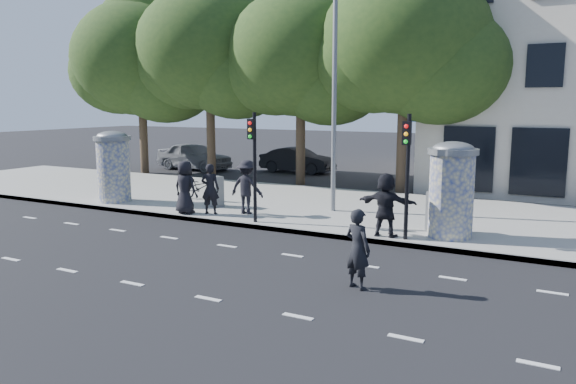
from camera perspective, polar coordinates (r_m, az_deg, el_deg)
The scene contains 24 objects.
ground at distance 14.24m, azimuth -9.41°, elevation -6.71°, with size 120.00×120.00×0.00m, color black.
sidewalk at distance 20.51m, azimuth 3.42°, elevation -1.52°, with size 40.00×8.00×0.15m, color gray.
curb at distance 17.08m, azimuth -2.14°, elevation -3.67°, with size 40.00×0.10×0.16m, color slate.
lane_dash_near at distance 12.64m, azimuth -15.55°, elevation -8.95°, with size 32.00×0.12×0.01m, color silver.
lane_dash_far at distance 15.33m, azimuth -6.21°, elevation -5.48°, with size 32.00×0.12×0.01m, color silver.
ad_column_left at distance 22.00m, azimuth -17.32°, elevation 2.65°, with size 1.36×1.36×2.65m.
ad_column_right at distance 16.02m, azimuth 16.28°, elevation 0.44°, with size 1.36×1.36×2.65m.
traffic_pole_near at distance 17.25m, azimuth -3.51°, elevation 3.70°, with size 0.22×0.31×3.40m.
traffic_pole_far at distance 15.30m, azimuth 12.01°, elevation 2.83°, with size 0.22×0.31×3.40m.
street_lamp at distance 19.07m, azimuth 4.68°, elevation 11.91°, with size 0.25×0.93×8.00m.
tree_far_left at distance 31.75m, azimuth -14.77°, elevation 13.03°, with size 7.20×7.20×9.26m.
tree_mid_left at distance 28.93m, azimuth -8.03°, elevation 14.26°, with size 7.20×7.20×9.57m.
tree_near_left at distance 26.46m, azimuth 1.31°, elevation 13.89°, with size 6.80×6.80×8.97m.
tree_center at distance 24.26m, azimuth 11.83°, elevation 14.73°, with size 7.00×7.00×9.30m.
ped_a at distance 19.04m, azimuth -10.41°, elevation 0.47°, with size 0.87×0.57×1.79m, color black.
ped_b at distance 18.88m, azimuth -7.90°, elevation 0.32°, with size 0.62×0.41×1.70m, color black.
ped_d at distance 18.76m, azimuth -4.22°, elevation 0.51°, with size 1.17×0.67×1.81m, color black.
ped_f at distance 15.76m, azimuth 9.91°, elevation -1.28°, with size 1.66×0.60×1.79m, color black.
man_road at distance 11.76m, azimuth 7.10°, elevation -5.75°, with size 0.62×0.41×1.70m, color black.
bicycle at distance 21.70m, azimuth -8.90°, elevation 0.48°, with size 1.86×0.65×0.98m, color black.
cabinet_left at distance 20.25m, azimuth -7.38°, elevation 0.06°, with size 0.52×0.38×1.09m, color slate.
cabinet_right at distance 16.65m, azimuth 14.98°, elevation -1.98°, with size 0.56×0.41×1.18m, color slate.
car_left at distance 32.80m, azimuth -9.50°, elevation 3.62°, with size 4.63×1.86×1.58m, color slate.
car_mid at distance 31.11m, azimuth 0.97°, elevation 3.25°, with size 4.15×1.45×1.37m, color black.
Camera 1 is at (8.41, -10.83, 3.85)m, focal length 35.00 mm.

